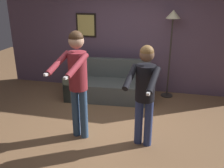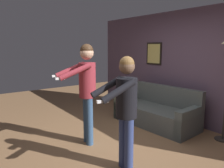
{
  "view_description": "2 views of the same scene",
  "coord_description": "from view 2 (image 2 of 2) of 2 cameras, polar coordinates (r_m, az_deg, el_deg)",
  "views": [
    {
      "loc": [
        0.98,
        -3.82,
        2.37
      ],
      "look_at": [
        0.18,
        -0.4,
        1.06
      ],
      "focal_mm": 40.0,
      "sensor_mm": 36.0,
      "label": 1
    },
    {
      "loc": [
        2.94,
        -2.17,
        1.78
      ],
      "look_at": [
        0.22,
        -0.19,
        1.2
      ],
      "focal_mm": 35.0,
      "sensor_mm": 36.0,
      "label": 2
    }
  ],
  "objects": [
    {
      "name": "couch",
      "position": [
        5.15,
        11.45,
        -7.32
      ],
      "size": [
        1.96,
        0.99,
        0.87
      ],
      "color": "#4F5552",
      "rests_on": "ground_plane"
    },
    {
      "name": "back_wall_assembly",
      "position": [
        5.27,
        19.58,
        4.09
      ],
      "size": [
        6.4,
        0.09,
        2.6
      ],
      "color": "#5D485D",
      "rests_on": "ground_plane"
    },
    {
      "name": "person_standing_left",
      "position": [
        3.91,
        -6.74,
        0.09
      ],
      "size": [
        0.54,
        0.76,
        1.82
      ],
      "color": "#324F73",
      "rests_on": "ground_plane"
    },
    {
      "name": "ground_plane",
      "position": [
        4.07,
        0.31,
        -16.09
      ],
      "size": [
        12.0,
        12.0,
        0.0
      ],
      "primitive_type": "plane",
      "color": "#866040"
    },
    {
      "name": "person_standing_right",
      "position": [
        3.07,
        3.5,
        -5.08
      ],
      "size": [
        0.5,
        0.7,
        1.65
      ],
      "color": "navy",
      "rests_on": "ground_plane"
    }
  ]
}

